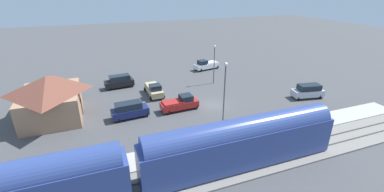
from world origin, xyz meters
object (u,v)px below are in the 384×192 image
Objects in this scene: pickup_tan at (154,89)px; suv_silver at (308,91)px; suv_black at (119,81)px; light_pole_near_platform at (225,90)px; pickup_white at (206,65)px; light_pole_lot_center at (214,59)px; station_building at (50,96)px; suv_navy at (129,110)px; pedestrian_on_platform at (254,125)px; pickup_red at (180,103)px.

suv_silver is (-9.65, -22.75, 0.12)m from pickup_tan.
light_pole_near_platform is (-19.64, -10.24, 4.26)m from suv_black.
pickup_white is 9.24m from light_pole_lot_center.
station_building is at bearing 60.66° from light_pole_near_platform.
suv_silver is at bearing -118.99° from suv_black.
suv_black is at bearing -48.92° from station_building.
suv_navy is at bearing 116.65° from light_pole_lot_center.
pedestrian_on_platform is 0.31× the size of pickup_red.
pedestrian_on_platform is 26.87m from pickup_white.
station_building is 10.52m from suv_navy.
pickup_red reaches higher than pedestrian_on_platform.
suv_navy is (-3.70, -9.65, -1.96)m from station_building.
suv_navy is 0.72× the size of light_pole_lot_center.
pickup_tan is at bearing -79.13° from station_building.
pickup_tan reaches higher than pedestrian_on_platform.
suv_silver is at bearing -65.30° from pedestrian_on_platform.
light_pole_lot_center is (-8.30, 2.13, 3.46)m from pickup_white.
station_building is 26.49m from light_pole_lot_center.
pickup_tan is 16.95m from pickup_white.
light_pole_lot_center reaches higher than pickup_white.
light_pole_lot_center is at bearing -81.42° from pickup_tan.
station_building is at bearing 131.08° from suv_black.
suv_navy and suv_silver have the same top height.
light_pole_lot_center is at bearing -21.31° from light_pole_near_platform.
pickup_white is (10.04, -13.65, 0.00)m from pickup_tan.
station_building is at bearing 114.48° from pickup_white.
suv_navy is 0.58× the size of light_pole_near_platform.
pickup_white is (19.70, 9.10, -0.12)m from suv_silver.
pickup_tan is at bearing 21.04° from light_pole_near_platform.
light_pole_near_platform is at bearing -152.45° from suv_black.
suv_navy is at bearing 53.88° from light_pole_near_platform.
station_building reaches higher than pedestrian_on_platform.
pickup_red is at bearing -102.77° from station_building.
suv_black reaches higher than pickup_tan.
suv_silver is (-6.86, -37.29, -1.96)m from station_building.
station_building reaches higher than suv_navy.
suv_black is at bearing 27.55° from light_pole_near_platform.
suv_navy is 0.89× the size of pickup_white.
suv_navy is at bearing -111.00° from station_building.
pedestrian_on_platform is at bearing 168.56° from pickup_white.
pickup_tan is at bearing 126.34° from pickup_white.
station_building reaches higher than suv_silver.
station_building is 12.99m from suv_black.
light_pole_near_platform is (-24.04, 8.27, 4.38)m from pickup_white.
pickup_tan and pickup_white have the same top height.
light_pole_near_platform is (-11.20, -19.92, 2.30)m from station_building.
light_pole_near_platform is (2.30, 2.94, 4.13)m from pedestrian_on_platform.
pedestrian_on_platform is at bearing -148.03° from pickup_red.
station_building is 5.77× the size of pedestrian_on_platform.
suv_black is 17.17m from light_pole_lot_center.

